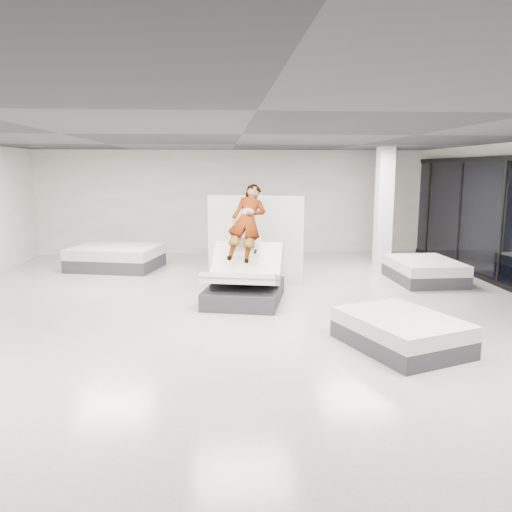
{
  "coord_description": "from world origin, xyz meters",
  "views": [
    {
      "loc": [
        -0.37,
        -8.64,
        2.62
      ],
      "look_at": [
        0.28,
        0.62,
        1.0
      ],
      "focal_mm": 35.0,
      "sensor_mm": 36.0,
      "label": 1
    }
  ],
  "objects_px": {
    "flat_bed_right_far": "(424,271)",
    "divider_panel": "(255,240)",
    "flat_bed_left_far": "(116,258)",
    "person": "(247,237)",
    "remote": "(255,251)",
    "column": "(384,208)",
    "flat_bed_right_near": "(401,332)",
    "hero_bed": "(245,283)"
  },
  "relations": [
    {
      "from": "column",
      "to": "hero_bed",
      "type": "bearing_deg",
      "value": -138.73
    },
    {
      "from": "hero_bed",
      "to": "divider_panel",
      "type": "relative_size",
      "value": 0.96
    },
    {
      "from": "person",
      "to": "flat_bed_left_far",
      "type": "height_order",
      "value": "person"
    },
    {
      "from": "flat_bed_right_far",
      "to": "flat_bed_left_far",
      "type": "distance_m",
      "value": 7.84
    },
    {
      "from": "column",
      "to": "person",
      "type": "bearing_deg",
      "value": -140.96
    },
    {
      "from": "hero_bed",
      "to": "divider_panel",
      "type": "distance_m",
      "value": 1.79
    },
    {
      "from": "divider_panel",
      "to": "flat_bed_left_far",
      "type": "height_order",
      "value": "divider_panel"
    },
    {
      "from": "remote",
      "to": "flat_bed_right_far",
      "type": "relative_size",
      "value": 0.07
    },
    {
      "from": "remote",
      "to": "flat_bed_right_near",
      "type": "relative_size",
      "value": 0.07
    },
    {
      "from": "divider_panel",
      "to": "flat_bed_right_near",
      "type": "height_order",
      "value": "divider_panel"
    },
    {
      "from": "remote",
      "to": "divider_panel",
      "type": "xyz_separation_m",
      "value": [
        0.11,
        1.71,
        -0.01
      ]
    },
    {
      "from": "divider_panel",
      "to": "flat_bed_right_near",
      "type": "bearing_deg",
      "value": -50.58
    },
    {
      "from": "hero_bed",
      "to": "flat_bed_right_near",
      "type": "xyz_separation_m",
      "value": [
        2.19,
        -2.78,
        -0.13
      ]
    },
    {
      "from": "divider_panel",
      "to": "person",
      "type": "bearing_deg",
      "value": -84.14
    },
    {
      "from": "remote",
      "to": "column",
      "type": "bearing_deg",
      "value": 56.13
    },
    {
      "from": "flat_bed_right_far",
      "to": "flat_bed_right_near",
      "type": "relative_size",
      "value": 0.9
    },
    {
      "from": "column",
      "to": "flat_bed_left_far",
      "type": "bearing_deg",
      "value": 178.97
    },
    {
      "from": "remote",
      "to": "flat_bed_left_far",
      "type": "height_order",
      "value": "remote"
    },
    {
      "from": "person",
      "to": "remote",
      "type": "xyz_separation_m",
      "value": [
        0.14,
        -0.39,
        -0.23
      ]
    },
    {
      "from": "flat_bed_left_far",
      "to": "remote",
      "type": "bearing_deg",
      "value": -46.4
    },
    {
      "from": "hero_bed",
      "to": "remote",
      "type": "relative_size",
      "value": 15.38
    },
    {
      "from": "flat_bed_left_far",
      "to": "divider_panel",
      "type": "bearing_deg",
      "value": -28.25
    },
    {
      "from": "divider_panel",
      "to": "flat_bed_right_far",
      "type": "bearing_deg",
      "value": 14.61
    },
    {
      "from": "remote",
      "to": "hero_bed",
      "type": "bearing_deg",
      "value": 174.1
    },
    {
      "from": "person",
      "to": "flat_bed_left_far",
      "type": "bearing_deg",
      "value": 148.39
    },
    {
      "from": "hero_bed",
      "to": "flat_bed_right_far",
      "type": "bearing_deg",
      "value": 19.26
    },
    {
      "from": "remote",
      "to": "divider_panel",
      "type": "relative_size",
      "value": 0.06
    },
    {
      "from": "flat_bed_right_near",
      "to": "flat_bed_left_far",
      "type": "distance_m",
      "value": 8.36
    },
    {
      "from": "flat_bed_right_near",
      "to": "column",
      "type": "distance_m",
      "value": 6.6
    },
    {
      "from": "divider_panel",
      "to": "flat_bed_left_far",
      "type": "bearing_deg",
      "value": 168.34
    },
    {
      "from": "remote",
      "to": "flat_bed_right_far",
      "type": "bearing_deg",
      "value": 33.73
    },
    {
      "from": "hero_bed",
      "to": "remote",
      "type": "xyz_separation_m",
      "value": [
        0.21,
        -0.07,
        0.65
      ]
    },
    {
      "from": "flat_bed_right_far",
      "to": "column",
      "type": "xyz_separation_m",
      "value": [
        -0.4,
        1.93,
        1.34
      ]
    },
    {
      "from": "person",
      "to": "divider_panel",
      "type": "height_order",
      "value": "divider_panel"
    },
    {
      "from": "person",
      "to": "flat_bed_left_far",
      "type": "relative_size",
      "value": 0.72
    },
    {
      "from": "divider_panel",
      "to": "flat_bed_right_far",
      "type": "relative_size",
      "value": 1.17
    },
    {
      "from": "person",
      "to": "flat_bed_left_far",
      "type": "xyz_separation_m",
      "value": [
        -3.32,
        3.25,
        -0.96
      ]
    },
    {
      "from": "flat_bed_right_near",
      "to": "flat_bed_left_far",
      "type": "xyz_separation_m",
      "value": [
        -5.44,
        6.35,
        0.06
      ]
    },
    {
      "from": "flat_bed_right_far",
      "to": "divider_panel",
      "type": "bearing_deg",
      "value": 178.03
    },
    {
      "from": "person",
      "to": "column",
      "type": "height_order",
      "value": "column"
    },
    {
      "from": "person",
      "to": "hero_bed",
      "type": "bearing_deg",
      "value": -90.0
    },
    {
      "from": "flat_bed_left_far",
      "to": "person",
      "type": "bearing_deg",
      "value": -44.31
    }
  ]
}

